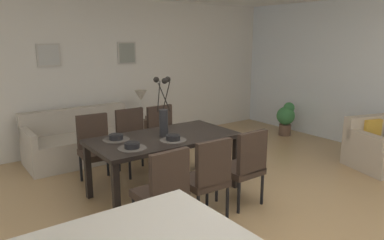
{
  "coord_description": "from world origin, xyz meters",
  "views": [
    {
      "loc": [
        -2.51,
        -2.87,
        1.95
      ],
      "look_at": [
        0.17,
        0.84,
        0.89
      ],
      "focal_mm": 33.77,
      "sensor_mm": 36.0,
      "label": 1
    }
  ],
  "objects_px": {
    "dining_chair_mid_left": "(245,164)",
    "dining_chair_mid_right": "(164,133)",
    "centerpiece_vase": "(163,114)",
    "bowl_near_left": "(132,145)",
    "dining_chair_near_left": "(164,189)",
    "table_lamp": "(141,98)",
    "dining_chair_far_left": "(207,175)",
    "framed_picture_left": "(49,55)",
    "sofa": "(83,142)",
    "armchair": "(379,149)",
    "side_table": "(142,133)",
    "framed_picture_center": "(127,53)",
    "potted_plant": "(286,117)",
    "dining_table": "(164,142)",
    "dining_chair_far_right": "(133,138)",
    "bowl_near_right": "(116,137)",
    "bowl_far_left": "(173,137)",
    "dining_chair_near_right": "(96,145)"
  },
  "relations": [
    {
      "from": "dining_chair_near_right",
      "to": "dining_chair_far_right",
      "type": "relative_size",
      "value": 1.0
    },
    {
      "from": "dining_chair_near_left",
      "to": "framed_picture_center",
      "type": "xyz_separation_m",
      "value": [
        1.24,
        3.25,
        1.15
      ]
    },
    {
      "from": "bowl_far_left",
      "to": "sofa",
      "type": "xyz_separation_m",
      "value": [
        -0.4,
        2.08,
        -0.5
      ]
    },
    {
      "from": "dining_chair_near_left",
      "to": "table_lamp",
      "type": "distance_m",
      "value": 3.11
    },
    {
      "from": "dining_chair_mid_right",
      "to": "bowl_near_right",
      "type": "bearing_deg",
      "value": -148.62
    },
    {
      "from": "framed_picture_left",
      "to": "dining_chair_near_left",
      "type": "bearing_deg",
      "value": -87.85
    },
    {
      "from": "centerpiece_vase",
      "to": "bowl_near_left",
      "type": "bearing_deg",
      "value": -158.54
    },
    {
      "from": "bowl_near_right",
      "to": "sofa",
      "type": "relative_size",
      "value": 0.1
    },
    {
      "from": "side_table",
      "to": "framed_picture_center",
      "type": "height_order",
      "value": "framed_picture_center"
    },
    {
      "from": "dining_chair_mid_left",
      "to": "centerpiece_vase",
      "type": "xyz_separation_m",
      "value": [
        -0.56,
        0.86,
        0.51
      ]
    },
    {
      "from": "dining_chair_far_left",
      "to": "sofa",
      "type": "bearing_deg",
      "value": 98.21
    },
    {
      "from": "dining_chair_far_right",
      "to": "sofa",
      "type": "bearing_deg",
      "value": 113.86
    },
    {
      "from": "dining_chair_near_right",
      "to": "centerpiece_vase",
      "type": "distance_m",
      "value": 1.14
    },
    {
      "from": "side_table",
      "to": "framed_picture_left",
      "type": "xyz_separation_m",
      "value": [
        -1.39,
        0.44,
        1.4
      ]
    },
    {
      "from": "sofa",
      "to": "potted_plant",
      "type": "height_order",
      "value": "sofa"
    },
    {
      "from": "dining_chair_near_left",
      "to": "dining_chair_near_right",
      "type": "height_order",
      "value": "same"
    },
    {
      "from": "dining_chair_far_left",
      "to": "dining_chair_mid_right",
      "type": "height_order",
      "value": "same"
    },
    {
      "from": "bowl_near_left",
      "to": "sofa",
      "type": "relative_size",
      "value": 0.1
    },
    {
      "from": "sofa",
      "to": "armchair",
      "type": "height_order",
      "value": "sofa"
    },
    {
      "from": "dining_table",
      "to": "framed_picture_center",
      "type": "bearing_deg",
      "value": 73.89
    },
    {
      "from": "dining_chair_near_left",
      "to": "framed_picture_left",
      "type": "height_order",
      "value": "framed_picture_left"
    },
    {
      "from": "dining_chair_near_right",
      "to": "armchair",
      "type": "bearing_deg",
      "value": -28.53
    },
    {
      "from": "dining_chair_far_left",
      "to": "framed_picture_center",
      "type": "relative_size",
      "value": 2.34
    },
    {
      "from": "dining_chair_mid_right",
      "to": "dining_chair_far_left",
      "type": "bearing_deg",
      "value": -106.71
    },
    {
      "from": "bowl_near_left",
      "to": "bowl_near_right",
      "type": "distance_m",
      "value": 0.42
    },
    {
      "from": "bowl_near_left",
      "to": "dining_chair_near_right",
      "type": "bearing_deg",
      "value": 90.88
    },
    {
      "from": "dining_chair_mid_left",
      "to": "framed_picture_left",
      "type": "bearing_deg",
      "value": 111.15
    },
    {
      "from": "dining_chair_far_left",
      "to": "bowl_near_left",
      "type": "bearing_deg",
      "value": 129.24
    },
    {
      "from": "bowl_near_left",
      "to": "potted_plant",
      "type": "relative_size",
      "value": 0.25
    },
    {
      "from": "framed_picture_center",
      "to": "dining_chair_far_left",
      "type": "bearing_deg",
      "value": -101.89
    },
    {
      "from": "dining_chair_far_right",
      "to": "bowl_far_left",
      "type": "height_order",
      "value": "dining_chair_far_right"
    },
    {
      "from": "bowl_far_left",
      "to": "armchair",
      "type": "distance_m",
      "value": 3.28
    },
    {
      "from": "dining_chair_mid_left",
      "to": "framed_picture_center",
      "type": "bearing_deg",
      "value": 87.9
    },
    {
      "from": "dining_chair_mid_left",
      "to": "dining_chair_mid_right",
      "type": "relative_size",
      "value": 1.0
    },
    {
      "from": "dining_chair_mid_left",
      "to": "framed_picture_left",
      "type": "distance_m",
      "value": 3.63
    },
    {
      "from": "centerpiece_vase",
      "to": "bowl_near_right",
      "type": "distance_m",
      "value": 0.63
    },
    {
      "from": "dining_chair_near_left",
      "to": "framed_picture_center",
      "type": "distance_m",
      "value": 3.66
    },
    {
      "from": "dining_chair_near_left",
      "to": "bowl_near_left",
      "type": "height_order",
      "value": "dining_chair_near_left"
    },
    {
      "from": "centerpiece_vase",
      "to": "potted_plant",
      "type": "height_order",
      "value": "centerpiece_vase"
    },
    {
      "from": "sofa",
      "to": "potted_plant",
      "type": "bearing_deg",
      "value": -13.95
    },
    {
      "from": "table_lamp",
      "to": "framed_picture_center",
      "type": "bearing_deg",
      "value": 93.38
    },
    {
      "from": "dining_table",
      "to": "sofa",
      "type": "xyz_separation_m",
      "value": [
        -0.4,
        1.87,
        -0.38
      ]
    },
    {
      "from": "dining_chair_mid_left",
      "to": "table_lamp",
      "type": "bearing_deg",
      "value": 87.04
    },
    {
      "from": "dining_chair_near_right",
      "to": "side_table",
      "type": "distance_m",
      "value": 1.67
    },
    {
      "from": "dining_chair_mid_left",
      "to": "framed_picture_center",
      "type": "distance_m",
      "value": 3.41
    },
    {
      "from": "bowl_far_left",
      "to": "side_table",
      "type": "bearing_deg",
      "value": 71.65
    },
    {
      "from": "bowl_far_left",
      "to": "potted_plant",
      "type": "distance_m",
      "value": 3.63
    },
    {
      "from": "table_lamp",
      "to": "bowl_far_left",
      "type": "bearing_deg",
      "value": -108.35
    },
    {
      "from": "dining_chair_mid_right",
      "to": "potted_plant",
      "type": "xyz_separation_m",
      "value": [
        2.91,
        0.06,
        -0.14
      ]
    },
    {
      "from": "side_table",
      "to": "table_lamp",
      "type": "height_order",
      "value": "table_lamp"
    }
  ]
}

